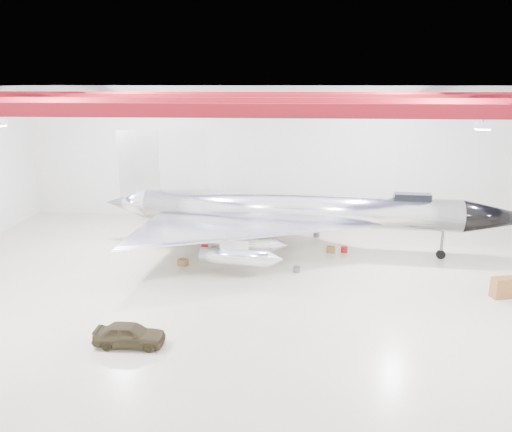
{
  "coord_description": "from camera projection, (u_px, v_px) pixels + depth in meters",
  "views": [
    {
      "loc": [
        2.55,
        -26.59,
        11.43
      ],
      "look_at": [
        0.39,
        2.0,
        3.6
      ],
      "focal_mm": 35.0,
      "sensor_mm": 36.0,
      "label": 1
    }
  ],
  "objects": [
    {
      "name": "floor",
      "position": [
        247.0,
        285.0,
        28.77
      ],
      "size": [
        40.0,
        40.0,
        0.0
      ],
      "primitive_type": "plane",
      "color": "beige",
      "rests_on": "ground"
    },
    {
      "name": "wall_back",
      "position": [
        263.0,
        153.0,
        41.75
      ],
      "size": [
        40.0,
        0.0,
        40.0
      ],
      "primitive_type": "plane",
      "rotation": [
        1.57,
        0.0,
        0.0
      ],
      "color": "silver",
      "rests_on": "floor"
    },
    {
      "name": "ceiling",
      "position": [
        246.0,
        89.0,
        25.87
      ],
      "size": [
        40.0,
        40.0,
        0.0
      ],
      "primitive_type": "plane",
      "rotation": [
        3.14,
        0.0,
        0.0
      ],
      "color": "#0A0F38",
      "rests_on": "wall_back"
    },
    {
      "name": "ceiling_structure",
      "position": [
        246.0,
        102.0,
        26.05
      ],
      "size": [
        39.5,
        29.5,
        1.08
      ],
      "color": "maroon",
      "rests_on": "ceiling"
    },
    {
      "name": "jet_aircraft",
      "position": [
        296.0,
        214.0,
        33.79
      ],
      "size": [
        29.75,
        18.33,
        8.11
      ],
      "rotation": [
        0.0,
        0.0,
        -0.08
      ],
      "color": "silver",
      "rests_on": "floor"
    },
    {
      "name": "jeep",
      "position": [
        129.0,
        334.0,
        22.1
      ],
      "size": [
        3.17,
        1.28,
        1.08
      ],
      "primitive_type": "imported",
      "rotation": [
        0.0,
        0.0,
        1.57
      ],
      "color": "#352E1A",
      "rests_on": "floor"
    },
    {
      "name": "desk",
      "position": [
        503.0,
        288.0,
        27.01
      ],
      "size": [
        1.37,
        0.92,
        1.14
      ],
      "primitive_type": "cube",
      "rotation": [
        0.0,
        0.0,
        0.26
      ],
      "color": "brown",
      "rests_on": "floor"
    },
    {
      "name": "crate_ply",
      "position": [
        183.0,
        262.0,
        31.78
      ],
      "size": [
        0.72,
        0.66,
        0.41
      ],
      "primitive_type": "cube",
      "rotation": [
        0.0,
        0.0,
        -0.38
      ],
      "color": "olive",
      "rests_on": "floor"
    },
    {
      "name": "toolbox_red",
      "position": [
        205.0,
        247.0,
        34.88
      ],
      "size": [
        0.48,
        0.41,
        0.29
      ],
      "primitive_type": "cube",
      "rotation": [
        0.0,
        0.0,
        -0.19
      ],
      "color": "#9E0F11",
      "rests_on": "floor"
    },
    {
      "name": "engine_drum",
      "position": [
        297.0,
        269.0,
        30.66
      ],
      "size": [
        0.48,
        0.48,
        0.37
      ],
      "primitive_type": "cylinder",
      "rotation": [
        0.0,
        0.0,
        0.18
      ],
      "color": "#59595B",
      "rests_on": "floor"
    },
    {
      "name": "parts_bin",
      "position": [
        331.0,
        249.0,
        34.22
      ],
      "size": [
        0.61,
        0.5,
        0.41
      ],
      "primitive_type": "cube",
      "rotation": [
        0.0,
        0.0,
        -0.04
      ],
      "color": "olive",
      "rests_on": "floor"
    },
    {
      "name": "crate_small",
      "position": [
        151.0,
        238.0,
        37.07
      ],
      "size": [
        0.38,
        0.33,
        0.24
      ],
      "primitive_type": "cube",
      "rotation": [
        0.0,
        0.0,
        -0.17
      ],
      "color": "#59595B",
      "rests_on": "floor"
    },
    {
      "name": "tool_chest",
      "position": [
        344.0,
        249.0,
        34.19
      ],
      "size": [
        0.6,
        0.6,
        0.42
      ],
      "primitive_type": "cylinder",
      "rotation": [
        0.0,
        0.0,
        -0.39
      ],
      "color": "#9E0F11",
      "rests_on": "floor"
    },
    {
      "name": "oil_barrel",
      "position": [
        236.0,
        245.0,
        35.27
      ],
      "size": [
        0.59,
        0.51,
        0.37
      ],
      "primitive_type": "cube",
      "rotation": [
        0.0,
        0.0,
        -0.16
      ],
      "color": "olive",
      "rests_on": "floor"
    },
    {
      "name": "spares_box",
      "position": [
        317.0,
        234.0,
        37.56
      ],
      "size": [
        0.59,
        0.59,
        0.41
      ],
      "primitive_type": "cylinder",
      "rotation": [
        0.0,
        0.0,
        -0.38
      ],
      "color": "#59595B",
      "rests_on": "floor"
    }
  ]
}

